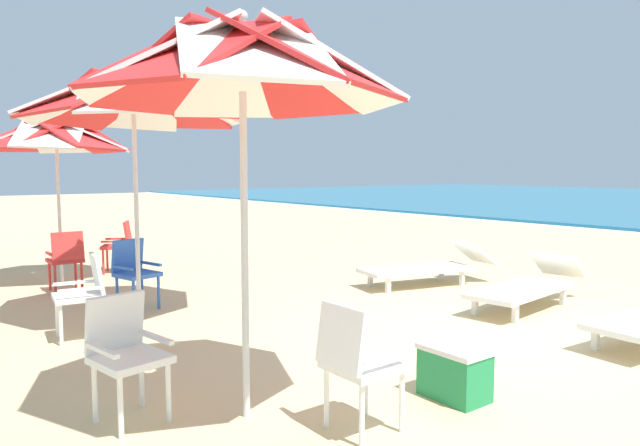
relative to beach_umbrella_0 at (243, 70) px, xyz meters
The scene contains 13 objects.
ground_plane 3.67m from the beach_umbrella_0, 94.29° to the left, with size 80.00×80.00×0.00m, color #D3B784.
beach_umbrella_0 is the anchor object (origin of this frame).
plastic_chair_0 2.05m from the beach_umbrella_0, 33.88° to the left, with size 0.44×0.47×0.87m.
plastic_chair_1 2.06m from the beach_umbrella_0, 124.13° to the right, with size 0.53×0.51×0.87m.
beach_umbrella_1 3.06m from the beach_umbrella_0, behind, with size 2.52×2.52×2.85m.
plastic_chair_2 3.28m from the beach_umbrella_0, behind, with size 0.49×0.52×0.87m.
plastic_chair_3 4.10m from the beach_umbrella_0, behind, with size 0.56×0.53×0.87m.
beach_umbrella_2 5.97m from the beach_umbrella_0, behind, with size 2.24×2.24×2.55m.
plastic_chair_4 5.53m from the beach_umbrella_0, behind, with size 0.48×0.45×0.87m.
plastic_chair_5 6.68m from the beach_umbrella_0, 168.98° to the left, with size 0.60×0.61×0.87m.
sun_lounger_1 4.99m from the beach_umbrella_0, 98.63° to the left, with size 0.88×2.21×0.62m.
sun_lounger_2 5.56m from the beach_umbrella_0, 118.00° to the left, with size 1.10×2.23×0.62m.
cooler_box 2.69m from the beach_umbrella_0, 64.71° to the left, with size 0.50×0.34×0.40m.
Camera 1 is at (3.64, -4.76, 1.72)m, focal length 32.57 mm.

